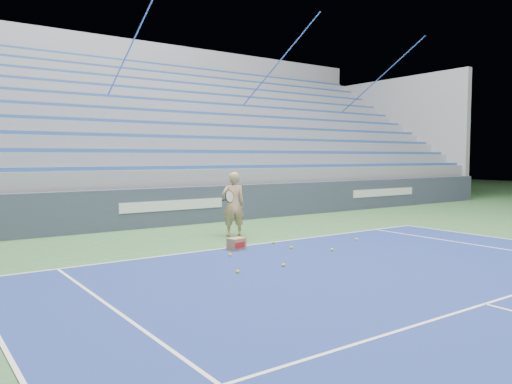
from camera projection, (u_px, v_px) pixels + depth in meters
sponsor_barrier at (171, 207)px, 14.32m from camera, size 30.00×0.32×1.10m
bleachers at (104, 147)px, 18.84m from camera, size 31.00×9.15×7.30m
tennis_player at (233, 204)px, 12.36m from camera, size 0.94×0.89×1.60m
ball_box at (236, 244)px, 10.55m from camera, size 0.39×0.34×0.26m
tennis_ball_0 at (357, 239)px, 11.75m from camera, size 0.07×0.07×0.07m
tennis_ball_1 at (273, 243)px, 11.28m from camera, size 0.07×0.07×0.07m
tennis_ball_2 at (230, 255)px, 9.86m from camera, size 0.07×0.07×0.07m
tennis_ball_3 at (284, 265)px, 8.92m from camera, size 0.07×0.07×0.07m
tennis_ball_4 at (238, 272)px, 8.42m from camera, size 0.07×0.07×0.07m
tennis_ball_5 at (291, 248)px, 10.67m from camera, size 0.07×0.07×0.07m
tennis_ball_6 at (332, 250)px, 10.41m from camera, size 0.07×0.07×0.07m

